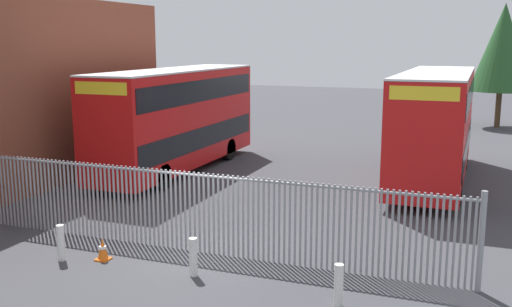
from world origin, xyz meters
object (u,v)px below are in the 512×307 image
(bollard_center_front, at_px, (193,257))
(traffic_cone_by_gate, at_px, (103,249))
(bollard_near_right, at_px, (339,286))
(double_decker_bus_near_gate, at_px, (177,116))
(double_decker_bus_behind_fence_left, at_px, (435,122))
(bollard_near_left, at_px, (61,243))

(bollard_center_front, distance_m, traffic_cone_by_gate, 2.68)
(bollard_near_right, bearing_deg, double_decker_bus_near_gate, 132.01)
(double_decker_bus_behind_fence_left, bearing_deg, bollard_center_front, -110.26)
(bollard_center_front, xyz_separation_m, traffic_cone_by_gate, (-2.67, 0.09, -0.19))
(double_decker_bus_near_gate, distance_m, bollard_near_left, 11.14)
(bollard_center_front, bearing_deg, bollard_near_right, -6.05)
(bollard_near_right, bearing_deg, traffic_cone_by_gate, 175.68)
(double_decker_bus_behind_fence_left, distance_m, bollard_near_right, 12.87)
(double_decker_bus_near_gate, relative_size, traffic_cone_by_gate, 18.32)
(double_decker_bus_behind_fence_left, relative_size, bollard_near_right, 11.38)
(traffic_cone_by_gate, bearing_deg, double_decker_bus_near_gate, 108.14)
(bollard_near_left, distance_m, bollard_center_front, 3.67)
(bollard_center_front, height_order, traffic_cone_by_gate, bollard_center_front)
(double_decker_bus_near_gate, bearing_deg, bollard_near_right, -47.99)
(bollard_near_right, bearing_deg, double_decker_bus_behind_fence_left, 86.04)
(double_decker_bus_near_gate, height_order, bollard_center_front, double_decker_bus_near_gate)
(double_decker_bus_near_gate, bearing_deg, bollard_near_left, -77.42)
(double_decker_bus_behind_fence_left, relative_size, bollard_near_left, 11.38)
(bollard_near_right, bearing_deg, bollard_near_left, 179.45)
(bollard_near_right, relative_size, traffic_cone_by_gate, 1.61)
(bollard_center_front, bearing_deg, double_decker_bus_behind_fence_left, 69.74)
(double_decker_bus_near_gate, distance_m, traffic_cone_by_gate, 11.05)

